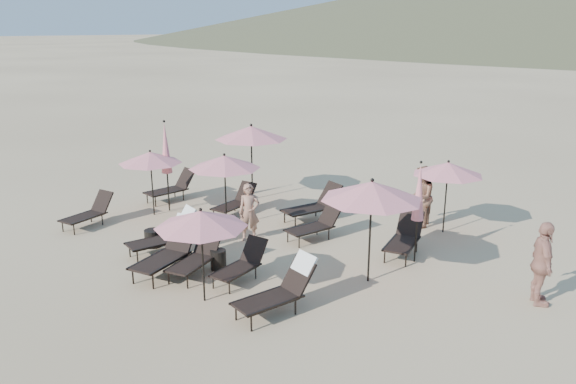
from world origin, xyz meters
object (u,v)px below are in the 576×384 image
Objects in this scene: lounger_10 at (404,237)px; beachgoer_b at (421,197)px; umbrella_open_3 at (251,133)px; lounger_1 at (167,233)px; lounger_3 at (169,248)px; lounger_2 at (197,256)px; lounger_0 at (89,212)px; lounger_8 at (314,205)px; lounger_5 at (281,288)px; lounger_4 at (241,264)px; umbrella_open_2 at (372,191)px; lounger_7 at (236,201)px; lounger_6 at (172,187)px; umbrella_open_5 at (201,219)px; umbrella_open_0 at (150,158)px; umbrella_open_1 at (224,162)px; side_table_1 at (218,260)px; umbrella_open_4 at (448,169)px; side_table_0 at (153,238)px; umbrella_closed_1 at (166,148)px; beachgoer_a at (249,212)px; lounger_9 at (316,224)px; beachgoer_c at (542,264)px; umbrella_closed_0 at (419,193)px.

beachgoer_b is at bearing 93.52° from lounger_10.
lounger_1 is at bearing -73.92° from umbrella_open_3.
lounger_10 is at bearing 54.13° from lounger_1.
lounger_3 reaches higher than lounger_10.
lounger_2 is at bearing -140.40° from lounger_10.
lounger_8 reaches higher than lounger_0.
lounger_5 reaches higher than lounger_10.
umbrella_open_2 reaches higher than lounger_4.
lounger_7 is at bearing 46.11° from lounger_0.
lounger_5 reaches higher than lounger_6.
lounger_1 is 4.23m from lounger_5.
umbrella_open_5 is (5.92, -1.20, 1.37)m from lounger_0.
lounger_5 is at bearing -19.13° from umbrella_open_0.
umbrella_open_2 reaches higher than umbrella_open_1.
side_table_1 is at bearing -142.14° from lounger_10.
umbrella_open_5 is at bearing -108.00° from umbrella_open_4.
umbrella_open_0 is (-5.20, 1.76, 1.38)m from lounger_4.
side_table_0 is (-5.35, -3.54, -0.22)m from lounger_10.
umbrella_closed_1 is 1.84× the size of beachgoer_a.
umbrella_open_5 reaches higher than lounger_1.
umbrella_open_4 is at bearing 20.89° from lounger_7.
umbrella_open_4 reaches higher than lounger_4.
lounger_8 is 4.56m from umbrella_open_2.
lounger_9 is 0.68× the size of umbrella_open_3.
umbrella_open_3 is at bearing 171.78° from lounger_9.
umbrella_closed_1 is at bearing 129.72° from beachgoer_a.
lounger_1 is at bearing 154.32° from umbrella_open_5.
umbrella_open_3 is 9.77m from beachgoer_c.
side_table_1 is (5.09, -3.00, -0.21)m from lounger_6.
lounger_8 reaches higher than lounger_2.
lounger_7 is at bearing 101.19° from lounger_3.
umbrella_closed_1 is 3.84m from beachgoer_a.
umbrella_open_0 is (-2.64, 1.71, 1.26)m from lounger_1.
umbrella_closed_0 is at bearing 10.70° from umbrella_open_1.
lounger_2 is 2.67m from lounger_5.
side_table_0 is (-3.25, 1.30, -1.57)m from umbrella_open_5.
umbrella_closed_0 is (7.81, 1.57, -0.03)m from umbrella_open_0.
umbrella_closed_1 is at bearing -134.49° from lounger_8.
umbrella_open_3 reaches higher than beachgoer_a.
beachgoer_c is (6.59, 3.27, 0.46)m from lounger_2.
lounger_1 is 8.60m from beachgoer_c.
side_table_1 is at bearing -86.52° from lounger_9.
umbrella_open_2 is (0.10, -1.92, 1.66)m from lounger_10.
beachgoer_c reaches higher than lounger_9.
lounger_7 is 0.90× the size of lounger_10.
lounger_5 is 2.57m from side_table_1.
umbrella_open_2 is at bearing -18.64° from lounger_7.
umbrella_open_4 is 4.57× the size of side_table_0.
beachgoer_c is at bearing 24.37° from lounger_4.
lounger_2 is at bearing -12.19° from side_table_0.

